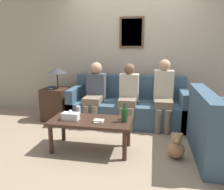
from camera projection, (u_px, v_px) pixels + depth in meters
The scene contains 14 objects.
ground_plane at pixel (124, 132), 3.76m from camera, with size 16.00×16.00×0.00m, color gray.
wall_back at pixel (131, 53), 4.40m from camera, with size 9.00×0.08×2.60m.
couch_main at pixel (128, 107), 4.19m from camera, with size 2.15×0.87×0.87m.
coffee_table at pixel (91, 124), 3.05m from camera, with size 1.13×0.54×0.45m.
side_table_with_lamp at pixel (56, 101), 4.33m from camera, with size 0.49×0.47×1.03m.
wine_bottle at pixel (124, 115), 2.93m from camera, with size 0.08×0.08×0.27m.
drinking_glass at pixel (124, 116), 3.03m from camera, with size 0.07×0.07×0.11m.
book_stack at pixel (99, 121), 2.92m from camera, with size 0.14×0.13×0.04m.
soda_can at pixel (78, 110), 3.27m from camera, with size 0.07×0.07×0.12m.
tissue_box at pixel (71, 116), 3.02m from camera, with size 0.23×0.12×0.15m.
person_left at pixel (95, 91), 4.07m from camera, with size 0.34×0.62×1.15m.
person_middle at pixel (128, 93), 3.93m from camera, with size 0.34×0.57×1.14m.
person_right at pixel (164, 92), 3.84m from camera, with size 0.34×0.59×1.21m.
teddy_bear at pixel (176, 147), 2.87m from camera, with size 0.22×0.22×0.35m.
Camera 1 is at (0.45, -3.50, 1.46)m, focal length 35.00 mm.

